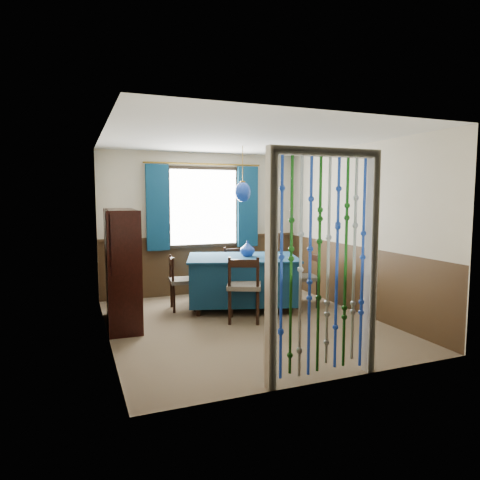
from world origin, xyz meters
name	(u,v)px	position (x,y,z in m)	size (l,w,h in m)	color
floor	(245,323)	(0.00, 0.00, 0.00)	(4.00, 4.00, 0.00)	brown
ceiling	(245,138)	(0.00, 0.00, 2.50)	(4.00, 4.00, 0.00)	silver
wall_back	(203,224)	(0.00, 2.00, 1.25)	(3.60, 3.60, 0.00)	beige
wall_front	(327,250)	(0.00, -2.00, 1.25)	(3.60, 3.60, 0.00)	beige
wall_left	(106,238)	(-1.80, 0.00, 1.25)	(4.00, 4.00, 0.00)	beige
wall_right	(356,229)	(1.80, 0.00, 1.25)	(4.00, 4.00, 0.00)	beige
wainscot_back	(203,266)	(0.00, 1.99, 0.50)	(3.60, 3.60, 0.00)	#3E2A17
wainscot_front	(325,329)	(0.00, -1.99, 0.50)	(3.60, 3.60, 0.00)	#3E2A17
wainscot_left	(109,299)	(-1.79, 0.00, 0.50)	(4.00, 4.00, 0.00)	#3E2A17
wainscot_right	(354,278)	(1.79, 0.00, 0.50)	(4.00, 4.00, 0.00)	#3E2A17
window	(204,207)	(0.00, 1.95, 1.55)	(1.32, 0.12, 1.42)	black
doorway	(323,271)	(0.00, -1.94, 1.05)	(1.16, 0.12, 2.18)	silver
dining_table	(243,278)	(0.28, 0.78, 0.46)	(1.95, 1.61, 0.81)	#0E304D
chair_near	(244,287)	(0.01, 0.07, 0.49)	(0.60, 0.59, 0.93)	black
chair_far	(236,271)	(0.45, 1.51, 0.46)	(0.44, 0.42, 0.86)	black
chair_left	(181,281)	(-0.64, 1.04, 0.45)	(0.43, 0.45, 0.84)	black
chair_right	(306,278)	(1.25, 0.52, 0.45)	(0.47, 0.48, 0.85)	black
sideboard	(122,284)	(-1.57, 0.56, 0.56)	(0.47, 1.22, 1.57)	black
pendant_lamp	(243,192)	(0.28, 0.78, 1.81)	(0.24, 0.24, 0.84)	olive
vase_table	(247,249)	(0.37, 0.81, 0.92)	(0.21, 0.21, 0.22)	#16389D
bowl_shelf	(127,245)	(-1.51, 0.40, 1.10)	(0.22, 0.22, 0.05)	beige
vase_sideboard	(123,257)	(-1.51, 0.90, 0.88)	(0.18, 0.18, 0.19)	beige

